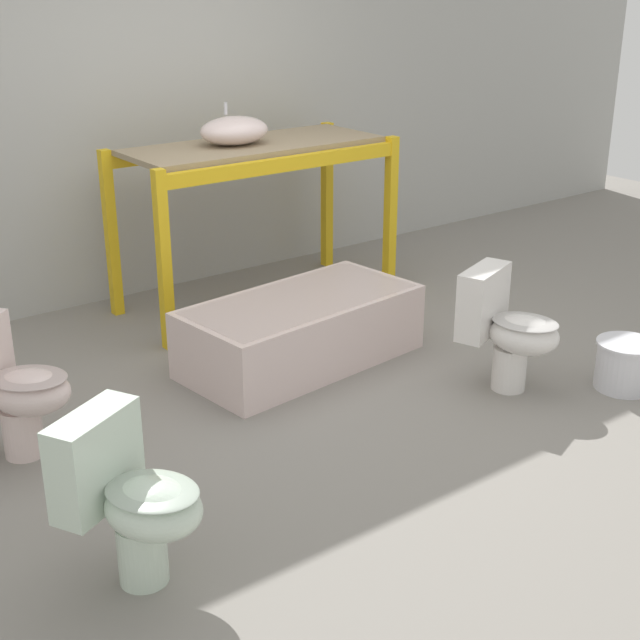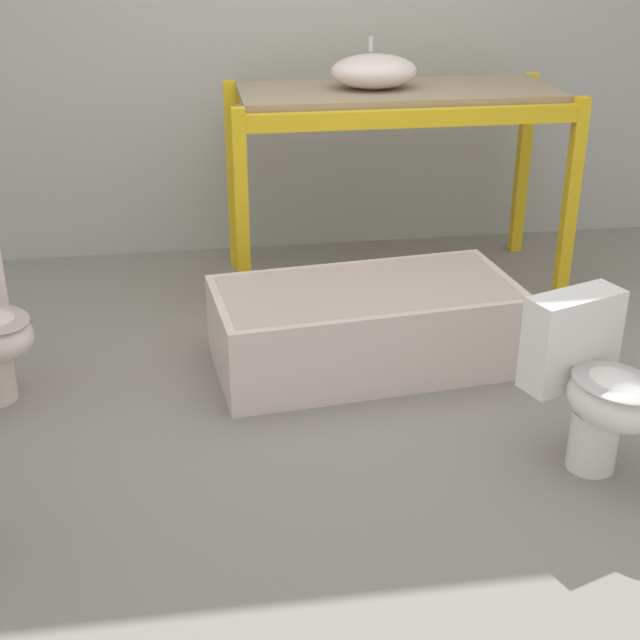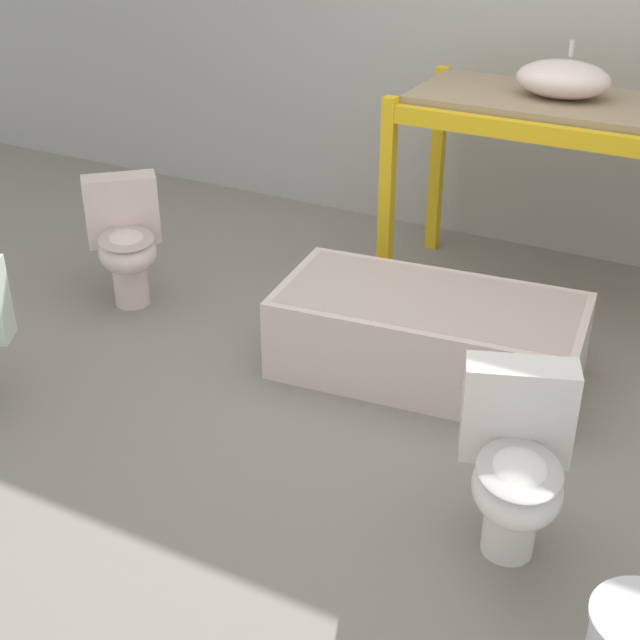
# 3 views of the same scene
# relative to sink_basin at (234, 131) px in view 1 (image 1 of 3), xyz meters

# --- Properties ---
(ground_plane) EXTENTS (12.00, 12.00, 0.00)m
(ground_plane) POSITION_rel_sink_basin_xyz_m (-0.34, -1.22, -1.22)
(ground_plane) COLOR gray
(warehouse_wall_rear) EXTENTS (10.80, 0.08, 3.20)m
(warehouse_wall_rear) POSITION_rel_sink_basin_xyz_m (-0.34, 0.70, 0.38)
(warehouse_wall_rear) COLOR #ADADA8
(warehouse_wall_rear) RESTS_ON ground_plane
(shelving_rack) EXTENTS (1.88, 0.82, 1.13)m
(shelving_rack) POSITION_rel_sink_basin_xyz_m (0.14, -0.02, -0.27)
(shelving_rack) COLOR yellow
(shelving_rack) RESTS_ON ground_plane
(sink_basin) EXTENTS (0.48, 0.36, 0.26)m
(sink_basin) POSITION_rel_sink_basin_xyz_m (0.00, 0.00, 0.00)
(sink_basin) COLOR silver
(sink_basin) RESTS_ON shelving_rack
(bathtub_main) EXTENTS (1.50, 0.84, 0.41)m
(bathtub_main) POSITION_rel_sink_basin_xyz_m (-0.24, -1.07, -0.99)
(bathtub_main) COLOR silver
(bathtub_main) RESTS_ON ground_plane
(toilet_near) EXTENTS (0.61, 0.63, 0.68)m
(toilet_near) POSITION_rel_sink_basin_xyz_m (-1.99, -1.12, -0.85)
(toilet_near) COLOR silver
(toilet_near) RESTS_ON ground_plane
(toilet_far) EXTENTS (0.56, 0.63, 0.68)m
(toilet_far) POSITION_rel_sink_basin_xyz_m (-1.95, -2.34, -0.85)
(toilet_far) COLOR silver
(toilet_far) RESTS_ON ground_plane
(toilet_extra) EXTENTS (0.51, 0.61, 0.68)m
(toilet_extra) POSITION_rel_sink_basin_xyz_m (0.47, -2.03, -0.85)
(toilet_extra) COLOR white
(toilet_extra) RESTS_ON ground_plane
(bucket_white) EXTENTS (0.34, 0.34, 0.28)m
(bucket_white) POSITION_rel_sink_basin_xyz_m (1.00, -2.45, -1.07)
(bucket_white) COLOR silver
(bucket_white) RESTS_ON ground_plane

